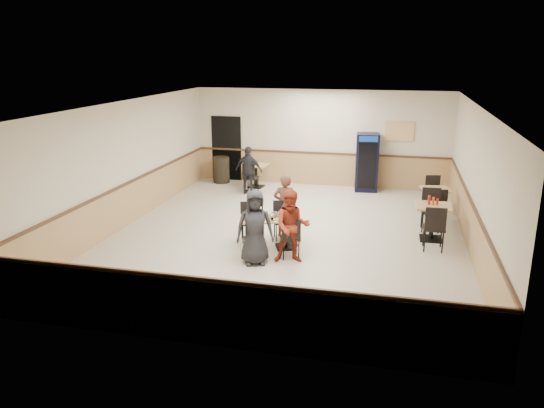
% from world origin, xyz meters
% --- Properties ---
extents(ground, '(10.00, 10.00, 0.00)m').
position_xyz_m(ground, '(0.00, 0.00, 0.00)').
color(ground, beige).
rests_on(ground, ground).
extents(room_shell, '(10.00, 10.00, 10.00)m').
position_xyz_m(room_shell, '(1.78, 2.55, 0.58)').
color(room_shell, silver).
rests_on(room_shell, ground).
extents(main_table, '(1.45, 1.07, 0.70)m').
position_xyz_m(main_table, '(-0.17, -0.94, 0.47)').
color(main_table, black).
rests_on(main_table, ground).
extents(main_chairs, '(1.62, 1.84, 0.89)m').
position_xyz_m(main_chairs, '(-0.22, -0.96, 0.44)').
color(main_chairs, black).
rests_on(main_chairs, ground).
extents(diner_woman_left, '(0.86, 0.71, 1.52)m').
position_xyz_m(diner_woman_left, '(-0.29, -1.83, 0.76)').
color(diner_woman_left, black).
rests_on(diner_woman_left, ground).
extents(diner_woman_right, '(0.84, 0.72, 1.49)m').
position_xyz_m(diner_woman_right, '(0.41, -1.57, 0.75)').
color(diner_woman_right, maroon).
rests_on(diner_woman_right, ground).
extents(diner_man_opposite, '(0.57, 0.42, 1.45)m').
position_xyz_m(diner_man_opposite, '(-0.06, -0.05, 0.72)').
color(diner_man_opposite, '#553424').
rests_on(diner_man_opposite, ground).
extents(lone_diner, '(0.87, 0.44, 1.43)m').
position_xyz_m(lone_diner, '(-1.89, 3.37, 0.71)').
color(lone_diner, black).
rests_on(lone_diner, ground).
extents(tabletop_clutter, '(1.17, 0.87, 0.12)m').
position_xyz_m(tabletop_clutter, '(-0.15, -1.00, 0.72)').
color(tabletop_clutter, red).
rests_on(tabletop_clutter, main_table).
extents(side_table_near, '(0.77, 0.77, 0.81)m').
position_xyz_m(side_table_near, '(3.23, 0.44, 0.54)').
color(side_table_near, black).
rests_on(side_table_near, ground).
extents(side_table_near_chair_south, '(0.49, 0.49, 1.03)m').
position_xyz_m(side_table_near_chair_south, '(3.23, -0.21, 0.51)').
color(side_table_near_chair_south, black).
rests_on(side_table_near_chair_south, ground).
extents(side_table_near_chair_north, '(0.49, 0.49, 1.03)m').
position_xyz_m(side_table_near_chair_north, '(3.23, 1.09, 0.51)').
color(side_table_near_chair_north, black).
rests_on(side_table_near_chair_north, ground).
extents(side_table_far, '(0.81, 0.81, 0.74)m').
position_xyz_m(side_table_far, '(3.39, 2.32, 0.49)').
color(side_table_far, black).
rests_on(side_table_far, ground).
extents(side_table_far_chair_south, '(0.51, 0.51, 0.93)m').
position_xyz_m(side_table_far_chair_south, '(3.39, 1.73, 0.47)').
color(side_table_far_chair_south, black).
rests_on(side_table_far_chair_south, ground).
extents(side_table_far_chair_north, '(0.51, 0.51, 0.93)m').
position_xyz_m(side_table_far_chair_north, '(3.39, 2.91, 0.47)').
color(side_table_far_chair_north, black).
rests_on(side_table_far_chair_north, ground).
extents(condiment_caddy, '(0.23, 0.06, 0.20)m').
position_xyz_m(condiment_caddy, '(3.20, 0.49, 0.90)').
color(condiment_caddy, '#AC200C').
rests_on(condiment_caddy, side_table_near).
extents(back_table, '(0.75, 0.75, 0.73)m').
position_xyz_m(back_table, '(-1.89, 4.20, 0.49)').
color(back_table, black).
rests_on(back_table, ground).
extents(back_table_chair_lone, '(0.47, 0.47, 0.93)m').
position_xyz_m(back_table_chair_lone, '(-1.89, 3.61, 0.46)').
color(back_table_chair_lone, black).
rests_on(back_table_chair_lone, ground).
extents(pepsi_cooler, '(0.73, 0.74, 1.75)m').
position_xyz_m(pepsi_cooler, '(1.49, 4.59, 0.88)').
color(pepsi_cooler, black).
rests_on(pepsi_cooler, ground).
extents(trash_bin, '(0.53, 0.53, 0.84)m').
position_xyz_m(trash_bin, '(-3.15, 4.55, 0.42)').
color(trash_bin, black).
rests_on(trash_bin, ground).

